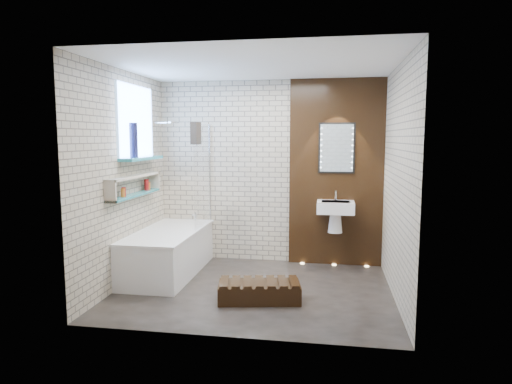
% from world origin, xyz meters
% --- Properties ---
extents(ground, '(3.20, 3.20, 0.00)m').
position_xyz_m(ground, '(0.00, 0.00, 0.00)').
color(ground, black).
rests_on(ground, ground).
extents(room_shell, '(3.24, 3.20, 2.60)m').
position_xyz_m(room_shell, '(0.00, 0.00, 1.30)').
color(room_shell, tan).
rests_on(room_shell, ground).
extents(walnut_panel, '(1.30, 0.06, 2.60)m').
position_xyz_m(walnut_panel, '(0.95, 1.27, 1.30)').
color(walnut_panel, black).
rests_on(walnut_panel, ground).
extents(clerestory_window, '(0.18, 1.00, 0.94)m').
position_xyz_m(clerestory_window, '(-1.57, 0.35, 1.90)').
color(clerestory_window, '#7FADE0').
rests_on(clerestory_window, room_shell).
extents(display_niche, '(0.14, 1.30, 0.26)m').
position_xyz_m(display_niche, '(-1.53, 0.15, 1.20)').
color(display_niche, teal).
rests_on(display_niche, room_shell).
extents(bathtub, '(0.79, 1.74, 0.70)m').
position_xyz_m(bathtub, '(-1.22, 0.45, 0.29)').
color(bathtub, white).
rests_on(bathtub, ground).
extents(bath_screen, '(0.01, 0.78, 1.40)m').
position_xyz_m(bath_screen, '(-0.87, 0.89, 1.28)').
color(bath_screen, white).
rests_on(bath_screen, bathtub).
extents(towel, '(0.09, 0.22, 0.29)m').
position_xyz_m(towel, '(-0.87, 0.60, 1.85)').
color(towel, black).
rests_on(towel, bath_screen).
extents(shower_head, '(0.18, 0.18, 0.02)m').
position_xyz_m(shower_head, '(-1.30, 0.95, 2.00)').
color(shower_head, silver).
rests_on(shower_head, room_shell).
extents(washbasin, '(0.50, 0.36, 0.58)m').
position_xyz_m(washbasin, '(0.95, 1.07, 0.79)').
color(washbasin, white).
rests_on(washbasin, walnut_panel).
extents(led_mirror, '(0.50, 0.02, 0.70)m').
position_xyz_m(led_mirror, '(0.95, 1.23, 1.65)').
color(led_mirror, black).
rests_on(led_mirror, walnut_panel).
extents(walnut_step, '(0.95, 0.55, 0.20)m').
position_xyz_m(walnut_step, '(0.12, -0.35, 0.10)').
color(walnut_step, black).
rests_on(walnut_step, ground).
extents(niche_bottles, '(0.06, 0.80, 0.15)m').
position_xyz_m(niche_bottles, '(-1.53, 0.25, 1.16)').
color(niche_bottles, maroon).
rests_on(niche_bottles, display_niche).
extents(sill_vases, '(0.10, 0.10, 0.42)m').
position_xyz_m(sill_vases, '(-1.50, 0.09, 1.76)').
color(sill_vases, '#15163A').
rests_on(sill_vases, clerestory_window).
extents(floor_uplights, '(0.96, 0.06, 0.01)m').
position_xyz_m(floor_uplights, '(0.95, 1.20, 0.01)').
color(floor_uplights, '#FFD899').
rests_on(floor_uplights, ground).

